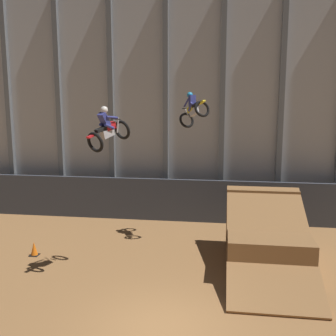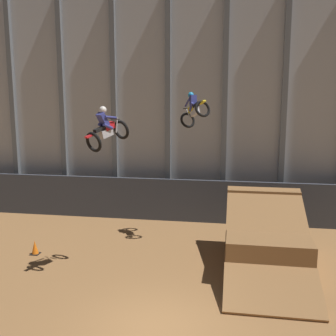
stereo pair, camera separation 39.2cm
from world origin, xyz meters
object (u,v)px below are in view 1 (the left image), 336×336
at_px(dirt_ramp, 265,240).
at_px(traffic_cone_near_ramp, 34,249).
at_px(rider_bike_right_air, 193,110).
at_px(rider_bike_left_air, 108,130).

bearing_deg(dirt_ramp, traffic_cone_near_ramp, -176.11).
relative_size(rider_bike_right_air, traffic_cone_near_ramp, 3.08).
bearing_deg(traffic_cone_near_ramp, rider_bike_left_air, -16.67).
bearing_deg(rider_bike_right_air, rider_bike_left_air, -159.40).
distance_m(rider_bike_right_air, traffic_cone_near_ramp, 8.96).
bearing_deg(rider_bike_right_air, traffic_cone_near_ramp, 169.53).
bearing_deg(traffic_cone_near_ramp, dirt_ramp, 3.89).
height_order(rider_bike_left_air, rider_bike_right_air, rider_bike_right_air).
relative_size(rider_bike_left_air, traffic_cone_near_ramp, 3.15).
bearing_deg(traffic_cone_near_ramp, rider_bike_right_air, 25.07).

